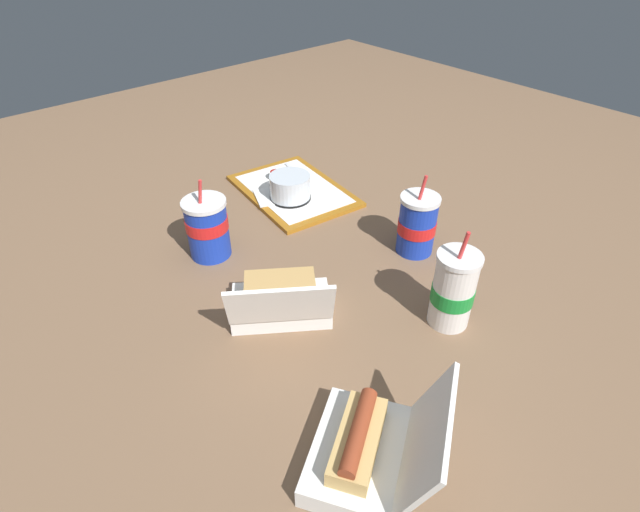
{
  "coord_description": "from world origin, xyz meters",
  "views": [
    {
      "loc": [
        0.64,
        -0.6,
        0.73
      ],
      "look_at": [
        -0.05,
        0.0,
        0.05
      ],
      "focal_mm": 28.0,
      "sensor_mm": 36.0,
      "label": 1
    }
  ],
  "objects": [
    {
      "name": "clamshell_sandwich_corner",
      "position": [
        0.01,
        -0.15,
        0.04
      ],
      "size": [
        0.26,
        0.27,
        0.15
      ],
      "color": "white",
      "rests_on": "ground_plane"
    },
    {
      "name": "ground_plane",
      "position": [
        0.0,
        0.0,
        0.0
      ],
      "size": [
        3.2,
        3.2,
        0.0
      ],
      "primitive_type": "plane",
      "color": "brown"
    },
    {
      "name": "napkin_stack",
      "position": [
        -0.39,
        0.13,
        0.02
      ],
      "size": [
        0.13,
        0.13,
        0.0
      ],
      "primitive_type": "cube",
      "rotation": [
        0.0,
        0.0,
        -0.4
      ],
      "color": "white",
      "rests_on": "food_tray"
    },
    {
      "name": "soda_cup_back",
      "position": [
        0.25,
        0.1,
        0.08
      ],
      "size": [
        0.09,
        0.09,
        0.23
      ],
      "color": "white",
      "rests_on": "ground_plane"
    },
    {
      "name": "clamshell_hotdog_front",
      "position": [
        0.36,
        -0.26,
        0.04
      ],
      "size": [
        0.27,
        0.27,
        0.17
      ],
      "color": "white",
      "rests_on": "ground_plane"
    },
    {
      "name": "soda_cup_right",
      "position": [
        0.04,
        0.24,
        0.08
      ],
      "size": [
        0.1,
        0.1,
        0.21
      ],
      "color": "#1938B7",
      "rests_on": "ground_plane"
    },
    {
      "name": "food_tray",
      "position": [
        -0.39,
        0.2,
        0.01
      ],
      "size": [
        0.4,
        0.31,
        0.01
      ],
      "color": "#A56619",
      "rests_on": "ground_plane"
    },
    {
      "name": "plastic_fork",
      "position": [
        -0.47,
        0.27,
        0.02
      ],
      "size": [
        0.11,
        0.04,
        0.0
      ],
      "primitive_type": "cube",
      "rotation": [
        0.0,
        0.0,
        -0.25
      ],
      "color": "white",
      "rests_on": "food_tray"
    },
    {
      "name": "soda_cup_front",
      "position": [
        -0.28,
        -0.15,
        0.08
      ],
      "size": [
        0.1,
        0.1,
        0.21
      ],
      "color": "#1938B7",
      "rests_on": "ground_plane"
    },
    {
      "name": "ketchup_cup",
      "position": [
        -0.47,
        0.2,
        0.03
      ],
      "size": [
        0.04,
        0.04,
        0.02
      ],
      "color": "white",
      "rests_on": "food_tray"
    },
    {
      "name": "cake_container",
      "position": [
        -0.35,
        0.16,
        0.05
      ],
      "size": [
        0.12,
        0.12,
        0.07
      ],
      "color": "black",
      "rests_on": "food_tray"
    }
  ]
}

